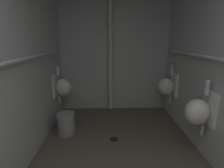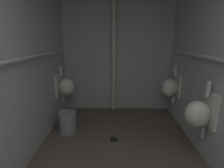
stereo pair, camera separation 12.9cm
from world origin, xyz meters
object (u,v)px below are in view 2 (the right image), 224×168
at_px(urinal_right_mid, 199,113).
at_px(waste_bin, 68,122).
at_px(urinal_right_far, 170,87).
at_px(urinal_left_mid, 65,86).
at_px(standpipe_back_wall, 114,51).
at_px(floor_drain, 114,139).

bearing_deg(urinal_right_mid, waste_bin, 160.82).
xyz_separation_m(urinal_right_mid, urinal_right_far, (0.00, 1.21, 0.00)).
xyz_separation_m(urinal_left_mid, urinal_right_mid, (2.03, -1.21, 0.00)).
relative_size(urinal_right_far, standpipe_back_wall, 0.29).
xyz_separation_m(urinal_right_far, standpipe_back_wall, (-1.10, 0.46, 0.65)).
bearing_deg(urinal_right_mid, urinal_right_far, 90.00).
distance_m(urinal_left_mid, urinal_right_far, 2.03).
bearing_deg(urinal_right_mid, standpipe_back_wall, 123.42).
bearing_deg(standpipe_back_wall, waste_bin, -127.00).
distance_m(urinal_left_mid, urinal_right_mid, 2.36).
height_order(urinal_left_mid, standpipe_back_wall, standpipe_back_wall).
bearing_deg(waste_bin, urinal_right_far, 16.62).
distance_m(urinal_right_mid, waste_bin, 2.03).
distance_m(urinal_right_far, waste_bin, 2.01).
relative_size(urinal_right_far, waste_bin, 2.04).
xyz_separation_m(urinal_right_far, floor_drain, (-1.07, -0.76, -0.67)).
distance_m(urinal_left_mid, waste_bin, 0.76).
height_order(urinal_left_mid, waste_bin, urinal_left_mid).
height_order(urinal_left_mid, urinal_right_mid, same).
xyz_separation_m(urinal_left_mid, floor_drain, (0.96, -0.76, -0.67)).
xyz_separation_m(urinal_right_mid, standpipe_back_wall, (-1.10, 1.67, 0.65)).
relative_size(urinal_left_mid, floor_drain, 5.39).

